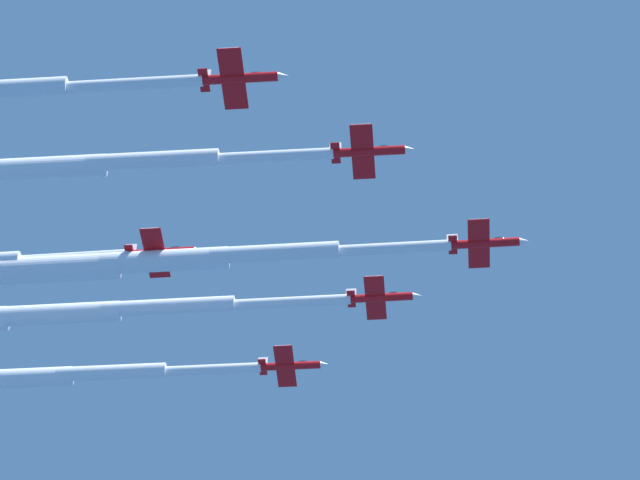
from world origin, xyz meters
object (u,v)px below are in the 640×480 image
jet_lead (162,261)px  jet_starboard_inner (38,169)px  jet_port_inner (50,315)px  jet_port_mid (17,379)px

jet_lead → jet_starboard_inner: bearing=-115.2°
jet_lead → jet_port_inner: size_ratio=0.91×
jet_lead → jet_port_mid: jet_port_mid is taller
jet_starboard_inner → jet_port_mid: (-24.22, 40.84, 1.18)m
jet_port_mid → jet_lead: bearing=-34.6°
jet_starboard_inner → jet_port_inner: bearing=114.1°
jet_lead → jet_port_mid: size_ratio=1.03×
jet_port_inner → jet_port_mid: jet_port_mid is taller
jet_lead → jet_port_mid: (-32.79, 22.63, 3.82)m
jet_lead → jet_port_mid: 40.02m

